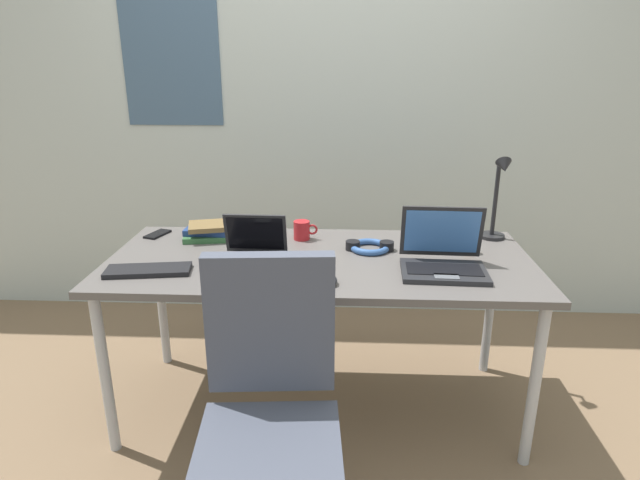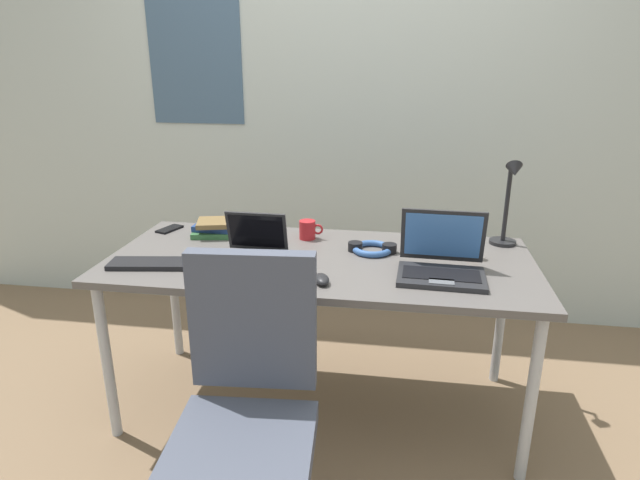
# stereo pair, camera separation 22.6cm
# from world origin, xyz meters

# --- Properties ---
(ground_plane) EXTENTS (12.00, 12.00, 0.00)m
(ground_plane) POSITION_xyz_m (0.00, 0.00, 0.00)
(ground_plane) COLOR #7A6047
(wall_back) EXTENTS (6.00, 0.13, 2.60)m
(wall_back) POSITION_xyz_m (-0.00, 1.10, 1.30)
(wall_back) COLOR #B2BCB7
(wall_back) RESTS_ON ground_plane
(desk) EXTENTS (1.80, 0.80, 0.74)m
(desk) POSITION_xyz_m (0.00, 0.00, 0.68)
(desk) COLOR #595451
(desk) RESTS_ON ground_plane
(desk_lamp) EXTENTS (0.12, 0.18, 0.40)m
(desk_lamp) POSITION_xyz_m (0.80, 0.28, 0.94)
(desk_lamp) COLOR black
(desk_lamp) RESTS_ON desk
(laptop_by_keyboard) EXTENTS (0.27, 0.23, 0.20)m
(laptop_by_keyboard) POSITION_xyz_m (-0.27, -0.09, 0.78)
(laptop_by_keyboard) COLOR #232326
(laptop_by_keyboard) RESTS_ON desk
(laptop_center) EXTENTS (0.34, 0.30, 0.24)m
(laptop_center) POSITION_xyz_m (0.50, -0.12, 0.79)
(laptop_center) COLOR #232326
(laptop_center) RESTS_ON desk
(external_keyboard) EXTENTS (0.34, 0.17, 0.02)m
(external_keyboard) POSITION_xyz_m (-0.67, -0.20, 0.75)
(external_keyboard) COLOR black
(external_keyboard) RESTS_ON desk
(computer_mouse) EXTENTS (0.09, 0.11, 0.03)m
(computer_mouse) POSITION_xyz_m (0.05, -0.27, 0.76)
(computer_mouse) COLOR black
(computer_mouse) RESTS_ON desk
(cell_phone) EXTENTS (0.10, 0.15, 0.01)m
(cell_phone) POSITION_xyz_m (-0.80, 0.27, 0.74)
(cell_phone) COLOR black
(cell_phone) RESTS_ON desk
(headphones) EXTENTS (0.21, 0.18, 0.04)m
(headphones) POSITION_xyz_m (0.22, 0.11, 0.76)
(headphones) COLOR #335999
(headphones) RESTS_ON desk
(pill_bottle) EXTENTS (0.04, 0.04, 0.08)m
(pill_bottle) POSITION_xyz_m (0.65, 0.09, 0.78)
(pill_bottle) COLOR gold
(pill_bottle) RESTS_ON desk
(book_stack) EXTENTS (0.23, 0.19, 0.08)m
(book_stack) POSITION_xyz_m (-0.54, 0.22, 0.78)
(book_stack) COLOR #336638
(book_stack) RESTS_ON desk
(coffee_mug) EXTENTS (0.11, 0.08, 0.09)m
(coffee_mug) POSITION_xyz_m (-0.10, 0.24, 0.78)
(coffee_mug) COLOR #B21E23
(coffee_mug) RESTS_ON desk
(office_chair) EXTENTS (0.52, 0.56, 0.97)m
(office_chair) POSITION_xyz_m (-0.12, -0.75, 0.40)
(office_chair) COLOR black
(office_chair) RESTS_ON ground_plane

